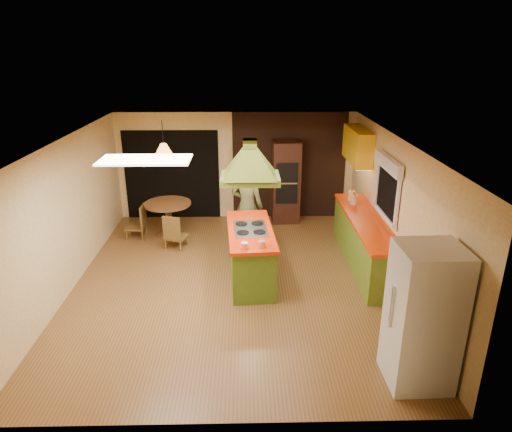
{
  "coord_description": "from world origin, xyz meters",
  "views": [
    {
      "loc": [
        0.24,
        -7.16,
        3.92
      ],
      "look_at": [
        0.41,
        0.19,
        1.15
      ],
      "focal_mm": 32.0,
      "sensor_mm": 36.0,
      "label": 1
    }
  ],
  "objects_px": {
    "canister_large": "(352,196)",
    "wall_oven": "(286,182)",
    "kitchen_island": "(250,254)",
    "dining_table": "(168,212)",
    "refrigerator": "(423,317)",
    "man": "(247,207)"
  },
  "relations": [
    {
      "from": "kitchen_island",
      "to": "dining_table",
      "type": "bearing_deg",
      "value": 127.08
    },
    {
      "from": "kitchen_island",
      "to": "man",
      "type": "xyz_separation_m",
      "value": [
        -0.05,
        1.3,
        0.42
      ]
    },
    {
      "from": "wall_oven",
      "to": "dining_table",
      "type": "distance_m",
      "value": 2.76
    },
    {
      "from": "dining_table",
      "to": "kitchen_island",
      "type": "bearing_deg",
      "value": -49.04
    },
    {
      "from": "refrigerator",
      "to": "wall_oven",
      "type": "xyz_separation_m",
      "value": [
        -1.17,
        5.52,
        0.05
      ]
    },
    {
      "from": "canister_large",
      "to": "wall_oven",
      "type": "bearing_deg",
      "value": 134.68
    },
    {
      "from": "man",
      "to": "canister_large",
      "type": "height_order",
      "value": "man"
    },
    {
      "from": "refrigerator",
      "to": "kitchen_island",
      "type": "bearing_deg",
      "value": 125.54
    },
    {
      "from": "wall_oven",
      "to": "canister_large",
      "type": "xyz_separation_m",
      "value": [
        1.25,
        -1.26,
        0.07
      ]
    },
    {
      "from": "kitchen_island",
      "to": "canister_large",
      "type": "distance_m",
      "value": 2.69
    },
    {
      "from": "canister_large",
      "to": "refrigerator",
      "type": "bearing_deg",
      "value": -91.02
    },
    {
      "from": "man",
      "to": "refrigerator",
      "type": "relative_size",
      "value": 1.0
    },
    {
      "from": "dining_table",
      "to": "canister_large",
      "type": "distance_m",
      "value": 3.9
    },
    {
      "from": "dining_table",
      "to": "canister_large",
      "type": "height_order",
      "value": "canister_large"
    },
    {
      "from": "kitchen_island",
      "to": "wall_oven",
      "type": "xyz_separation_m",
      "value": [
        0.85,
        2.85,
        0.47
      ]
    },
    {
      "from": "refrigerator",
      "to": "canister_large",
      "type": "xyz_separation_m",
      "value": [
        0.08,
        4.26,
        0.12
      ]
    },
    {
      "from": "kitchen_island",
      "to": "refrigerator",
      "type": "height_order",
      "value": "refrigerator"
    },
    {
      "from": "refrigerator",
      "to": "canister_large",
      "type": "distance_m",
      "value": 4.26
    },
    {
      "from": "wall_oven",
      "to": "dining_table",
      "type": "height_order",
      "value": "wall_oven"
    },
    {
      "from": "dining_table",
      "to": "canister_large",
      "type": "bearing_deg",
      "value": -6.37
    },
    {
      "from": "refrigerator",
      "to": "canister_large",
      "type": "bearing_deg",
      "value": 87.44
    },
    {
      "from": "kitchen_island",
      "to": "refrigerator",
      "type": "relative_size",
      "value": 1.08
    }
  ]
}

